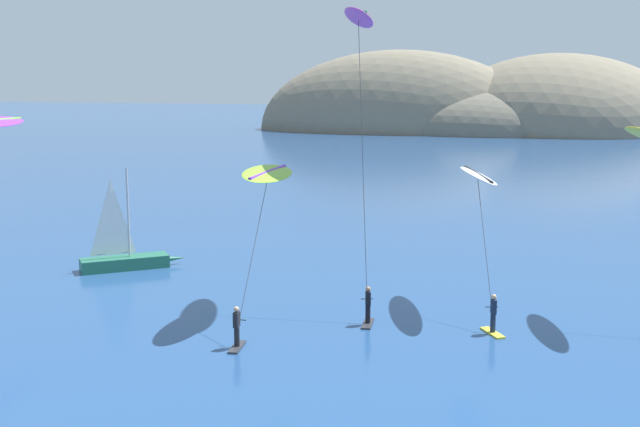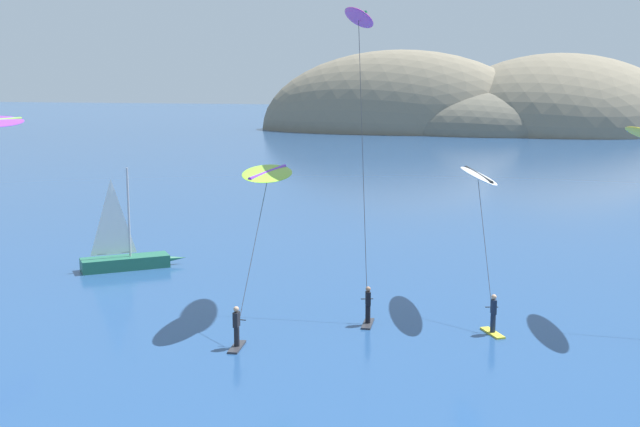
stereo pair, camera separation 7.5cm
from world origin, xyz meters
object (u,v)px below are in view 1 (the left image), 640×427
Objects in this scene: sailboat_near at (130,257)px; kitesurfer_magenta at (359,39)px; kitesurfer_lime at (266,183)px; kitesurfer_white at (479,185)px.

sailboat_near is 0.41× the size of kitesurfer_magenta.
kitesurfer_white is at bearing 24.49° from kitesurfer_lime.
sailboat_near is 0.73× the size of kitesurfer_lime.
kitesurfer_magenta is at bearing -12.13° from sailboat_near.
sailboat_near is at bearing 171.07° from kitesurfer_white.
kitesurfer_lime reaches higher than kitesurfer_white.
sailboat_near is 13.74m from kitesurfer_lime.
kitesurfer_magenta reaches higher than sailboat_near.
kitesurfer_white reaches higher than sailboat_near.
sailboat_near is at bearing 167.87° from kitesurfer_magenta.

